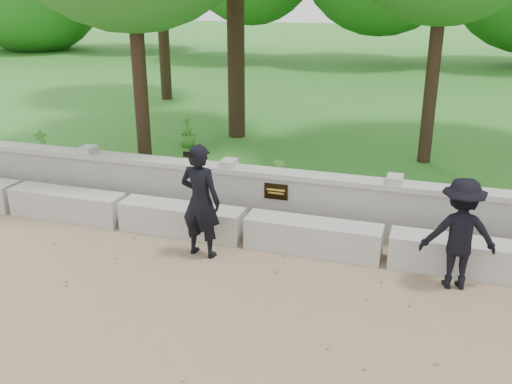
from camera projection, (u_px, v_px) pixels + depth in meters
The scene contains 9 objects.
ground at pixel (192, 308), 6.61m from camera, with size 80.00×80.00×0.00m, color #917559.
lawn at pixel (362, 92), 19.07m from camera, with size 40.00×22.00×0.25m, color #286B1E.
concrete_bench at pixel (245, 228), 8.23m from camera, with size 11.90×0.45×0.45m.
parapet_wall at pixel (260, 196), 8.77m from camera, with size 12.50×0.35×0.90m.
man_main at pixel (200, 201), 7.66m from camera, with size 0.62×0.56×1.59m.
visitor_mid at pixel (459, 234), 6.87m from camera, with size 0.99×0.69×1.41m.
shrub_a at pixel (41, 143), 11.51m from camera, with size 0.27×0.18×0.52m, color #489030.
shrub_b at pixel (276, 178), 9.35m from camera, with size 0.32×0.26×0.58m, color #489030.
shrub_d at pixel (187, 131), 12.12m from camera, with size 0.38×0.34×0.67m, color #489030.
Camera 1 is at (2.47, -5.23, 3.55)m, focal length 40.00 mm.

